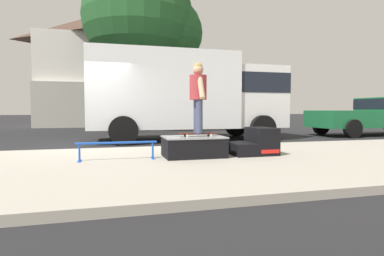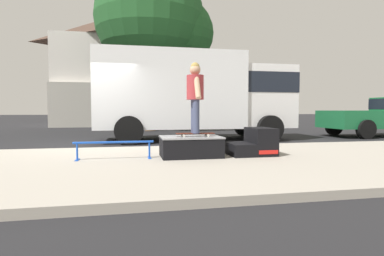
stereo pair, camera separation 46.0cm
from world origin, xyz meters
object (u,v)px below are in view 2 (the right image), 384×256
Objects in this scene: skateboard at (195,134)px; grind_rail at (114,146)px; box_truck at (196,93)px; skater_kid at (195,92)px; street_tree_main at (156,22)px; skate_box at (191,146)px; kicker_ramp at (254,144)px.

grind_rail is at bearing 179.85° from skateboard.
skateboard is 0.11× the size of box_truck.
skater_kid is 0.17× the size of street_tree_main.
skater_kid is at bearing -102.17° from box_truck.
kicker_ramp is (1.38, -0.00, 0.02)m from skate_box.
skater_kid reaches higher than skate_box.
box_truck reaches higher than skate_box.
street_tree_main is at bearing 100.56° from box_truck.
street_tree_main is at bearing 89.74° from skateboard.
skater_kid is at bearing 0.00° from skateboard.
street_tree_main is at bearing 89.22° from skate_box.
grind_rail is 0.22× the size of box_truck.
skateboard is (-1.30, -0.02, 0.23)m from kicker_ramp.
street_tree_main is (1.66, 10.00, 5.21)m from grind_rail.
skate_box reaches higher than grind_rail.
street_tree_main reaches higher than skateboard.
kicker_ramp is 1.69m from skater_kid.
street_tree_main is at bearing 80.58° from grind_rail.
box_truck is (2.64, 4.75, 1.32)m from grind_rail.
street_tree_main reaches higher than kicker_ramp.
kicker_ramp is at bearing -0.01° from skate_box.
skate_box is at bearing 0.48° from grind_rail.
kicker_ramp is at bearing -82.87° from street_tree_main.
skater_kid is 10.83m from street_tree_main.
kicker_ramp is 0.65× the size of skater_kid.
street_tree_main is at bearing 97.13° from kicker_ramp.
kicker_ramp reaches higher than skate_box.
kicker_ramp is 0.14× the size of box_truck.
skate_box is 0.27m from skateboard.
box_truck reaches higher than skater_kid.
grind_rail is at bearing -179.76° from kicker_ramp.
kicker_ramp is at bearing 0.24° from grind_rail.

